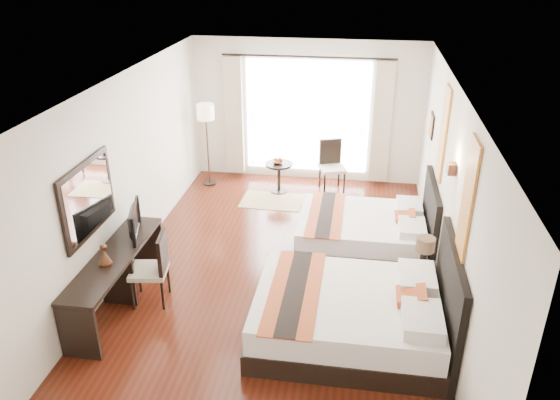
# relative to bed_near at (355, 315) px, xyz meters

# --- Properties ---
(floor) EXTENTS (4.50, 7.50, 0.01)m
(floor) POSITION_rel_bed_near_xyz_m (-1.14, 1.19, -0.34)
(floor) COLOR #3B140A
(floor) RESTS_ON ground
(ceiling) EXTENTS (4.50, 7.50, 0.02)m
(ceiling) POSITION_rel_bed_near_xyz_m (-1.14, 1.19, 2.45)
(ceiling) COLOR white
(ceiling) RESTS_ON wall_headboard
(wall_headboard) EXTENTS (0.01, 7.50, 2.80)m
(wall_headboard) POSITION_rel_bed_near_xyz_m (1.10, 1.19, 1.06)
(wall_headboard) COLOR silver
(wall_headboard) RESTS_ON floor
(wall_desk) EXTENTS (0.01, 7.50, 2.80)m
(wall_desk) POSITION_rel_bed_near_xyz_m (-3.39, 1.19, 1.06)
(wall_desk) COLOR silver
(wall_desk) RESTS_ON floor
(wall_window) EXTENTS (4.50, 0.01, 2.80)m
(wall_window) POSITION_rel_bed_near_xyz_m (-1.14, 4.94, 1.06)
(wall_window) COLOR silver
(wall_window) RESTS_ON floor
(wall_entry) EXTENTS (4.50, 0.01, 2.80)m
(wall_entry) POSITION_rel_bed_near_xyz_m (-1.14, -2.55, 1.06)
(wall_entry) COLOR silver
(wall_entry) RESTS_ON floor
(window_glass) EXTENTS (2.40, 0.02, 2.20)m
(window_glass) POSITION_rel_bed_near_xyz_m (-1.14, 4.92, 0.96)
(window_glass) COLOR white
(window_glass) RESTS_ON wall_window
(sheer_curtain) EXTENTS (2.30, 0.02, 2.10)m
(sheer_curtain) POSITION_rel_bed_near_xyz_m (-1.14, 4.86, 0.96)
(sheer_curtain) COLOR white
(sheer_curtain) RESTS_ON wall_window
(drape_left) EXTENTS (0.35, 0.14, 2.35)m
(drape_left) POSITION_rel_bed_near_xyz_m (-2.59, 4.82, 0.94)
(drape_left) COLOR #BBAA91
(drape_left) RESTS_ON floor
(drape_right) EXTENTS (0.35, 0.14, 2.35)m
(drape_right) POSITION_rel_bed_near_xyz_m (0.31, 4.82, 0.94)
(drape_right) COLOR #BBAA91
(drape_right) RESTS_ON floor
(art_panel_near) EXTENTS (0.03, 0.50, 1.35)m
(art_panel_near) POSITION_rel_bed_near_xyz_m (1.09, 0.00, 1.61)
(art_panel_near) COLOR maroon
(art_panel_near) RESTS_ON wall_headboard
(art_panel_far) EXTENTS (0.03, 0.50, 1.35)m
(art_panel_far) POSITION_rel_bed_near_xyz_m (1.09, 2.24, 1.61)
(art_panel_far) COLOR maroon
(art_panel_far) RESTS_ON wall_headboard
(wall_sconce) EXTENTS (0.10, 0.14, 0.14)m
(wall_sconce) POSITION_rel_bed_near_xyz_m (1.05, 0.97, 1.58)
(wall_sconce) COLOR #432518
(wall_sconce) RESTS_ON wall_headboard
(mirror_frame) EXTENTS (0.04, 1.25, 0.95)m
(mirror_frame) POSITION_rel_bed_near_xyz_m (-3.36, 0.22, 1.21)
(mirror_frame) COLOR black
(mirror_frame) RESTS_ON wall_desk
(mirror_glass) EXTENTS (0.01, 1.12, 0.82)m
(mirror_glass) POSITION_rel_bed_near_xyz_m (-3.34, 0.22, 1.21)
(mirror_glass) COLOR white
(mirror_glass) RESTS_ON mirror_frame
(bed_near) EXTENTS (2.33, 1.82, 1.32)m
(bed_near) POSITION_rel_bed_near_xyz_m (0.00, 0.00, 0.00)
(bed_near) COLOR black
(bed_near) RESTS_ON floor
(bed_far) EXTENTS (2.07, 1.61, 1.16)m
(bed_far) POSITION_rel_bed_near_xyz_m (0.13, 2.24, -0.04)
(bed_far) COLOR black
(bed_far) RESTS_ON floor
(nightstand) EXTENTS (0.39, 0.48, 0.46)m
(nightstand) POSITION_rel_bed_near_xyz_m (0.86, 0.97, -0.11)
(nightstand) COLOR black
(nightstand) RESTS_ON floor
(table_lamp) EXTENTS (0.25, 0.25, 0.40)m
(table_lamp) POSITION_rel_bed_near_xyz_m (0.87, 1.04, 0.43)
(table_lamp) COLOR black
(table_lamp) RESTS_ON nightstand
(vase) EXTENTS (0.16, 0.16, 0.13)m
(vase) POSITION_rel_bed_near_xyz_m (0.86, 0.77, 0.22)
(vase) COLOR black
(vase) RESTS_ON nightstand
(console_desk) EXTENTS (0.50, 2.20, 0.76)m
(console_desk) POSITION_rel_bed_near_xyz_m (-3.13, 0.22, 0.04)
(console_desk) COLOR black
(console_desk) RESTS_ON floor
(television) EXTENTS (0.31, 0.74, 0.43)m
(television) POSITION_rel_bed_near_xyz_m (-3.11, 0.77, 0.63)
(television) COLOR black
(television) RESTS_ON console_desk
(bronze_figurine) EXTENTS (0.22, 0.22, 0.26)m
(bronze_figurine) POSITION_rel_bed_near_xyz_m (-3.13, -0.01, 0.55)
(bronze_figurine) COLOR #432518
(bronze_figurine) RESTS_ON console_desk
(desk_chair) EXTENTS (0.54, 0.54, 1.02)m
(desk_chair) POSITION_rel_bed_near_xyz_m (-2.72, 0.35, -0.03)
(desk_chair) COLOR #BDB191
(desk_chair) RESTS_ON floor
(floor_lamp) EXTENTS (0.33, 0.33, 1.64)m
(floor_lamp) POSITION_rel_bed_near_xyz_m (-3.02, 4.30, 1.05)
(floor_lamp) COLOR black
(floor_lamp) RESTS_ON floor
(side_table) EXTENTS (0.52, 0.52, 0.60)m
(side_table) POSITION_rel_bed_near_xyz_m (-1.58, 4.13, -0.04)
(side_table) COLOR black
(side_table) RESTS_ON floor
(fruit_bowl) EXTENTS (0.24, 0.24, 0.05)m
(fruit_bowl) POSITION_rel_bed_near_xyz_m (-1.60, 4.12, 0.28)
(fruit_bowl) COLOR #483319
(fruit_bowl) RESTS_ON side_table
(window_chair) EXTENTS (0.58, 0.58, 0.99)m
(window_chair) POSITION_rel_bed_near_xyz_m (-0.58, 4.39, -0.04)
(window_chair) COLOR #BDB191
(window_chair) RESTS_ON floor
(jute_rug) EXTENTS (1.16, 0.81, 0.01)m
(jute_rug) POSITION_rel_bed_near_xyz_m (-1.65, 3.70, -0.33)
(jute_rug) COLOR tan
(jute_rug) RESTS_ON floor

